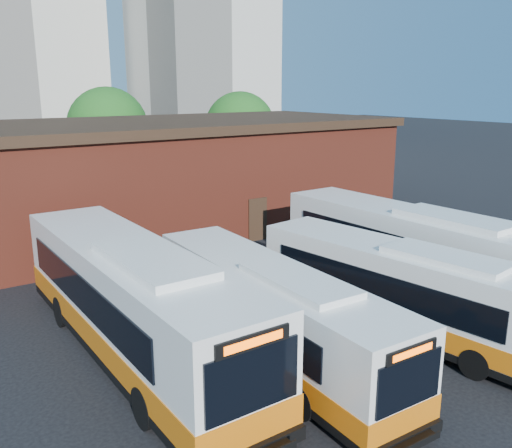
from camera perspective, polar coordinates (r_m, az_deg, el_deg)
ground at (r=18.82m, az=17.77°, el=-12.75°), size 220.00×220.00×0.00m
bus_west at (r=17.52m, az=-12.80°, el=-8.34°), size 2.94×13.81×3.75m
bus_midwest at (r=17.01m, az=1.58°, el=-9.69°), size 2.81×11.62×3.14m
bus_mideast at (r=19.38m, az=15.40°, el=-7.09°), size 3.89×11.88×3.19m
bus_east at (r=23.04m, az=16.60°, el=-3.22°), size 3.14×13.41×3.63m
depot_building at (r=33.25m, az=-10.11°, el=5.26°), size 28.60×12.60×6.40m
tree_mid at (r=46.71m, az=-15.31°, el=9.77°), size 6.56×6.56×8.36m
tree_east at (r=48.94m, az=-1.68°, el=10.15°), size 6.24×6.24×7.96m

